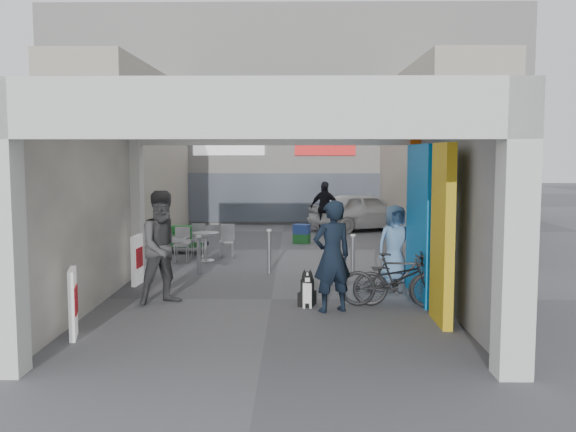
{
  "coord_description": "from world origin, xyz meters",
  "views": [
    {
      "loc": [
        0.44,
        -11.42,
        2.65
      ],
      "look_at": [
        0.29,
        1.0,
        1.42
      ],
      "focal_mm": 40.0,
      "sensor_mm": 36.0,
      "label": 1
    }
  ],
  "objects_px": {
    "man_crates": "(325,208)",
    "man_with_dog": "(332,256)",
    "border_collie": "(307,292)",
    "bicycle_front": "(393,280)",
    "cafe_set": "(203,247)",
    "produce_stand": "(187,242)",
    "bicycle_rear": "(398,280)",
    "man_back_turned": "(165,247)",
    "man_elderly": "(395,243)",
    "white_van": "(365,211)"
  },
  "relations": [
    {
      "from": "man_with_dog",
      "to": "bicycle_rear",
      "type": "xyz_separation_m",
      "value": [
        1.16,
        0.37,
        -0.47
      ]
    },
    {
      "from": "cafe_set",
      "to": "man_back_turned",
      "type": "height_order",
      "value": "man_back_turned"
    },
    {
      "from": "produce_stand",
      "to": "bicycle_front",
      "type": "bearing_deg",
      "value": -75.35
    },
    {
      "from": "cafe_set",
      "to": "bicycle_front",
      "type": "height_order",
      "value": "bicycle_front"
    },
    {
      "from": "produce_stand",
      "to": "man_crates",
      "type": "bearing_deg",
      "value": 22.77
    },
    {
      "from": "man_elderly",
      "to": "man_back_turned",
      "type": "bearing_deg",
      "value": -172.09
    },
    {
      "from": "man_elderly",
      "to": "man_crates",
      "type": "xyz_separation_m",
      "value": [
        -1.09,
        7.65,
        0.07
      ]
    },
    {
      "from": "border_collie",
      "to": "bicycle_front",
      "type": "relative_size",
      "value": 0.37
    },
    {
      "from": "produce_stand",
      "to": "man_crates",
      "type": "distance_m",
      "value": 5.52
    },
    {
      "from": "cafe_set",
      "to": "man_crates",
      "type": "relative_size",
      "value": 0.81
    },
    {
      "from": "man_elderly",
      "to": "man_crates",
      "type": "height_order",
      "value": "man_crates"
    },
    {
      "from": "bicycle_front",
      "to": "bicycle_rear",
      "type": "relative_size",
      "value": 1.16
    },
    {
      "from": "man_elderly",
      "to": "white_van",
      "type": "relative_size",
      "value": 0.41
    },
    {
      "from": "man_back_turned",
      "to": "man_with_dog",
      "type": "bearing_deg",
      "value": -41.82
    },
    {
      "from": "border_collie",
      "to": "white_van",
      "type": "xyz_separation_m",
      "value": [
        2.17,
        10.97,
        0.39
      ]
    },
    {
      "from": "man_crates",
      "to": "man_with_dog",
      "type": "bearing_deg",
      "value": 110.97
    },
    {
      "from": "bicycle_front",
      "to": "produce_stand",
      "type": "bearing_deg",
      "value": 44.97
    },
    {
      "from": "cafe_set",
      "to": "border_collie",
      "type": "distance_m",
      "value": 5.53
    },
    {
      "from": "man_crates",
      "to": "bicycle_rear",
      "type": "relative_size",
      "value": 1.11
    },
    {
      "from": "man_with_dog",
      "to": "produce_stand",
      "type": "bearing_deg",
      "value": -83.74
    },
    {
      "from": "produce_stand",
      "to": "man_with_dog",
      "type": "bearing_deg",
      "value": -83.82
    },
    {
      "from": "man_back_turned",
      "to": "man_elderly",
      "type": "distance_m",
      "value": 4.78
    },
    {
      "from": "cafe_set",
      "to": "produce_stand",
      "type": "bearing_deg",
      "value": 119.41
    },
    {
      "from": "cafe_set",
      "to": "white_van",
      "type": "height_order",
      "value": "white_van"
    },
    {
      "from": "man_with_dog",
      "to": "man_elderly",
      "type": "bearing_deg",
      "value": -142.2
    },
    {
      "from": "bicycle_front",
      "to": "white_van",
      "type": "height_order",
      "value": "white_van"
    },
    {
      "from": "man_back_turned",
      "to": "man_crates",
      "type": "height_order",
      "value": "man_back_turned"
    },
    {
      "from": "border_collie",
      "to": "bicycle_rear",
      "type": "relative_size",
      "value": 0.43
    },
    {
      "from": "produce_stand",
      "to": "border_collie",
      "type": "bearing_deg",
      "value": -85.44
    },
    {
      "from": "border_collie",
      "to": "man_crates",
      "type": "relative_size",
      "value": 0.38
    },
    {
      "from": "man_with_dog",
      "to": "man_crates",
      "type": "relative_size",
      "value": 1.09
    },
    {
      "from": "border_collie",
      "to": "man_back_turned",
      "type": "relative_size",
      "value": 0.33
    },
    {
      "from": "man_back_turned",
      "to": "white_van",
      "type": "xyz_separation_m",
      "value": [
        4.66,
        10.75,
        -0.34
      ]
    },
    {
      "from": "produce_stand",
      "to": "white_van",
      "type": "xyz_separation_m",
      "value": [
        5.25,
        5.03,
        0.38
      ]
    },
    {
      "from": "man_elderly",
      "to": "bicycle_rear",
      "type": "bearing_deg",
      "value": -114.02
    },
    {
      "from": "man_with_dog",
      "to": "bicycle_front",
      "type": "height_order",
      "value": "man_with_dog"
    },
    {
      "from": "cafe_set",
      "to": "border_collie",
      "type": "height_order",
      "value": "cafe_set"
    },
    {
      "from": "man_with_dog",
      "to": "man_crates",
      "type": "bearing_deg",
      "value": -114.75
    },
    {
      "from": "cafe_set",
      "to": "bicycle_rear",
      "type": "xyz_separation_m",
      "value": [
        4.08,
        -4.9,
        0.17
      ]
    },
    {
      "from": "man_elderly",
      "to": "bicycle_front",
      "type": "xyz_separation_m",
      "value": [
        -0.37,
        -2.21,
        -0.32
      ]
    },
    {
      "from": "border_collie",
      "to": "man_back_turned",
      "type": "distance_m",
      "value": 2.61
    },
    {
      "from": "produce_stand",
      "to": "border_collie",
      "type": "distance_m",
      "value": 6.69
    },
    {
      "from": "man_with_dog",
      "to": "man_elderly",
      "type": "relative_size",
      "value": 1.18
    },
    {
      "from": "man_crates",
      "to": "bicycle_front",
      "type": "height_order",
      "value": "man_crates"
    },
    {
      "from": "cafe_set",
      "to": "man_back_turned",
      "type": "relative_size",
      "value": 0.7
    },
    {
      "from": "cafe_set",
      "to": "man_elderly",
      "type": "relative_size",
      "value": 0.88
    },
    {
      "from": "produce_stand",
      "to": "man_back_turned",
      "type": "bearing_deg",
      "value": -106.97
    },
    {
      "from": "cafe_set",
      "to": "produce_stand",
      "type": "xyz_separation_m",
      "value": [
        -0.57,
        1.01,
        -0.02
      ]
    },
    {
      "from": "border_collie",
      "to": "man_elderly",
      "type": "xyz_separation_m",
      "value": [
        1.84,
        2.21,
        0.53
      ]
    },
    {
      "from": "cafe_set",
      "to": "man_crates",
      "type": "bearing_deg",
      "value": 56.47
    }
  ]
}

